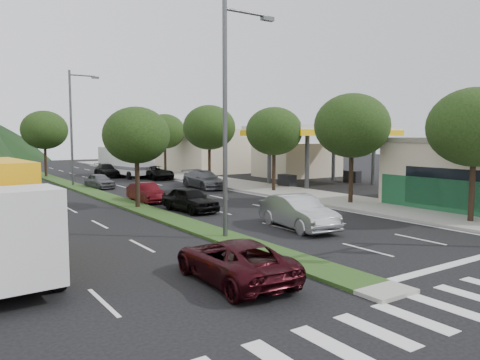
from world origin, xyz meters
TOP-DOWN VIEW (x-y plane):
  - ground at (0.00, 0.00)m, footprint 160.00×160.00m
  - sidewalk_right at (12.50, 25.00)m, footprint 5.00×90.00m
  - median at (0.00, 28.00)m, footprint 1.60×56.00m
  - crosswalk at (0.00, -2.00)m, footprint 19.00×2.20m
  - gas_canopy at (19.00, 22.00)m, footprint 12.20×8.20m
  - bldg_right_far at (19.50, 44.00)m, footprint 10.00×16.00m
  - tree_r_a at (12.00, 4.00)m, footprint 4.60×4.60m
  - tree_r_b at (12.00, 12.00)m, footprint 4.80×4.80m
  - tree_r_c at (12.00, 20.00)m, footprint 4.40×4.40m
  - tree_r_d at (12.00, 30.00)m, footprint 5.00×5.00m
  - tree_r_e at (12.00, 40.00)m, footprint 4.60×4.60m
  - tree_med_near at (0.00, 18.00)m, footprint 4.00×4.00m
  - tree_med_far at (0.00, 44.00)m, footprint 4.80×4.80m
  - streetlight_near at (0.21, 8.00)m, footprint 2.60×0.25m
  - streetlight_mid at (0.21, 33.00)m, footprint 2.60×0.25m
  - sedan_silver at (4.03, 7.91)m, footprint 2.30×5.00m
  - suv_maroon at (-2.94, 2.83)m, footprint 2.37×4.79m
  - car_queue_a at (2.15, 15.32)m, footprint 2.11×4.36m
  - car_queue_b at (8.75, 25.32)m, footprint 2.22×5.20m
  - car_queue_c at (1.50, 20.32)m, footprint 1.38×3.91m
  - car_queue_d at (8.83, 35.32)m, footprint 2.41×4.92m
  - car_queue_e at (1.50, 30.32)m, footprint 1.93×3.82m
  - car_queue_f at (5.49, 40.58)m, footprint 2.23×4.93m
  - motorhome at (7.16, 39.59)m, footprint 3.54×8.51m

SIDE VIEW (x-z plane):
  - ground at x=0.00m, z-range 0.00..0.00m
  - crosswalk at x=0.00m, z-range 0.00..0.01m
  - median at x=0.00m, z-range 0.00..0.12m
  - sidewalk_right at x=12.50m, z-range 0.00..0.15m
  - car_queue_e at x=1.50m, z-range 0.00..1.25m
  - car_queue_c at x=1.50m, z-range 0.00..1.29m
  - suv_maroon at x=-2.94m, z-range 0.00..1.31m
  - car_queue_d at x=8.83m, z-range 0.00..1.35m
  - car_queue_f at x=5.49m, z-range 0.00..1.40m
  - car_queue_a at x=2.15m, z-range 0.00..1.44m
  - car_queue_b at x=8.75m, z-range 0.00..1.50m
  - sedan_silver at x=4.03m, z-range 0.00..1.59m
  - motorhome at x=7.16m, z-range 0.10..3.28m
  - bldg_right_far at x=19.50m, z-range 0.00..5.20m
  - tree_med_near at x=0.00m, z-range 1.42..7.44m
  - gas_canopy at x=19.00m, z-range 2.02..7.27m
  - tree_r_c at x=12.00m, z-range 1.51..7.99m
  - tree_r_a at x=12.00m, z-range 1.50..8.14m
  - tree_r_e at x=12.00m, z-range 1.54..8.25m
  - tree_med_far at x=0.00m, z-range 1.54..8.47m
  - tree_r_b at x=12.00m, z-range 1.57..8.50m
  - tree_r_d at x=12.00m, z-range 1.60..8.76m
  - streetlight_near at x=0.21m, z-range 0.58..10.58m
  - streetlight_mid at x=0.21m, z-range 0.58..10.58m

